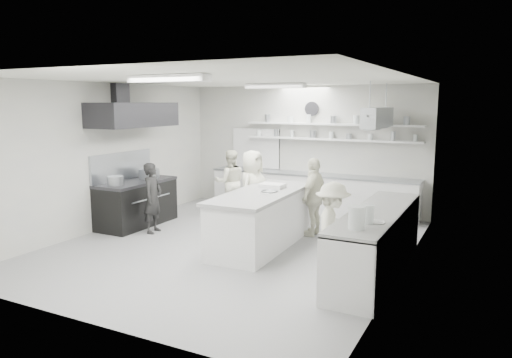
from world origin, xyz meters
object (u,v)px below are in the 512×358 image
at_px(stove, 137,204).
at_px(cook_back, 230,182).
at_px(cook_stove, 153,198).
at_px(back_counter, 311,193).
at_px(right_counter, 376,243).
at_px(prep_island, 262,220).

distance_m(stove, cook_back, 2.25).
height_order(cook_stove, cook_back, cook_back).
relative_size(stove, back_counter, 0.36).
bearing_deg(stove, cook_back, 56.00).
bearing_deg(right_counter, cook_back, 148.59).
relative_size(stove, prep_island, 0.69).
distance_m(cook_stove, cook_back, 2.22).
bearing_deg(prep_island, stove, 174.93).
xyz_separation_m(stove, back_counter, (2.90, 2.80, 0.01)).
relative_size(prep_island, cook_stove, 1.84).
height_order(prep_island, cook_stove, cook_stove).
distance_m(back_counter, right_counter, 4.13).
bearing_deg(back_counter, prep_island, -86.79).
relative_size(cook_stove, cook_back, 0.94).
xyz_separation_m(stove, cook_stove, (0.70, -0.31, 0.26)).
height_order(right_counter, prep_island, prep_island).
distance_m(stove, right_counter, 5.28).
bearing_deg(right_counter, prep_island, 168.92).
bearing_deg(cook_stove, right_counter, -104.17).
distance_m(right_counter, cook_back, 4.70).
bearing_deg(cook_back, cook_stove, 39.98).
distance_m(stove, prep_island, 3.07).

